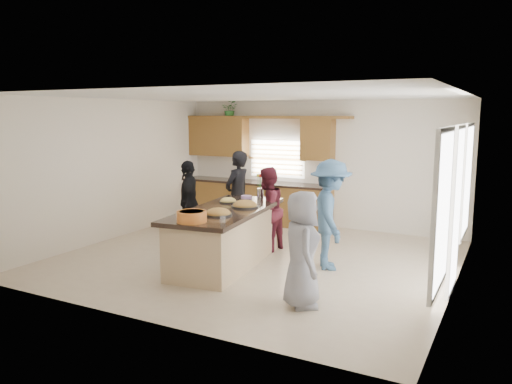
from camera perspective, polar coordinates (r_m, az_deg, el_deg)
The scene contains 18 objects.
floor at distance 8.81m, azimuth -0.03°, elevation -7.59°, with size 6.50×6.50×0.00m, color beige.
room_shell at distance 8.47m, azimuth -0.03°, elevation 4.84°, with size 6.52×6.02×2.81m.
back_cabinetry at distance 11.66m, azimuth -0.17°, elevation 1.07°, with size 4.08×0.66×2.46m.
right_wall_glazing at distance 7.47m, azimuth 21.88°, elevation -0.67°, with size 0.06×4.00×2.25m.
island at distance 8.38m, azimuth -3.47°, elevation -5.27°, with size 1.46×2.82×0.95m.
platter_front at distance 7.75m, azimuth -4.33°, elevation -2.47°, with size 0.43×0.43×0.17m.
platter_mid at distance 8.40m, azimuth -1.26°, elevation -1.55°, with size 0.46×0.46×0.19m.
platter_back at distance 8.85m, azimuth -3.20°, elevation -1.04°, with size 0.31×0.31×0.13m.
salad_bowl at distance 7.29m, azimuth -7.36°, elevation -2.74°, with size 0.44×0.44×0.16m.
clear_cup at distance 7.21m, azimuth -3.82°, elevation -3.14°, with size 0.08×0.08×0.10m, color white.
plate_stack at distance 9.27m, azimuth -1.10°, elevation -0.57°, with size 0.20×0.20×0.05m, color #C995D9.
flower_vase at distance 9.32m, azimuth 0.49°, elevation 0.79°, with size 0.14×0.14×0.45m.
potted_plant at distance 11.97m, azimuth -2.97°, elevation 9.40°, with size 0.38×0.33×0.42m, color #2C6E2C.
woman_left_back at distance 9.96m, azimuth -2.13°, elevation -0.41°, with size 0.65×0.43×1.78m, color black.
woman_left_mid at distance 9.11m, azimuth 1.27°, elevation -2.01°, with size 0.76×0.59×1.55m, color maroon.
woman_left_front at distance 9.86m, azimuth -7.70°, elevation -1.08°, with size 0.95×0.39×1.61m, color black.
woman_right_back at distance 8.15m, azimuth 8.51°, elevation -2.56°, with size 1.16×0.66×1.79m, color #385A7C.
woman_right_front at distance 6.53m, azimuth 5.27°, elevation -6.54°, with size 0.75×0.49×1.53m, color gray.
Camera 1 is at (3.93, -7.48, 2.50)m, focal length 35.00 mm.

